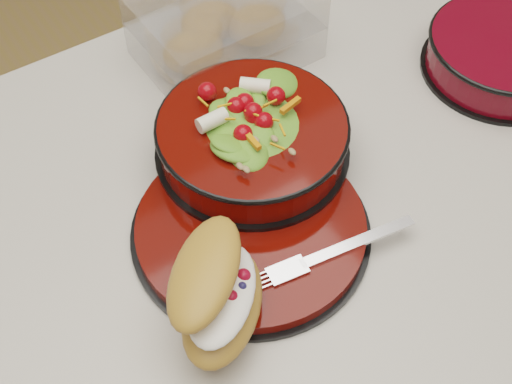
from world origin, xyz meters
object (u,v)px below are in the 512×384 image
dinner_plate (252,228)px  croissant (218,292)px  island_counter (330,321)px  fork (337,250)px  salad_bowl (252,132)px  extra_bowl (505,53)px  pastry_box (224,28)px

dinner_plate → croissant: croissant is taller
island_counter → fork: 0.50m
island_counter → salad_bowl: size_ratio=5.37×
salad_bowl → extra_bowl: salad_bowl is taller
island_counter → salad_bowl: bearing=155.1°
pastry_box → island_counter: bearing=-80.6°
croissant → pastry_box: croissant is taller
fork → extra_bowl: 0.39m
croissant → fork: size_ratio=0.92×
salad_bowl → fork: bearing=-90.0°
croissant → island_counter: bearing=-22.7°
salad_bowl → extra_bowl: (0.37, -0.04, -0.03)m
salad_bowl → island_counter: bearing=-24.9°
island_counter → dinner_plate: bearing=-170.5°
island_counter → croissant: size_ratio=7.67×
dinner_plate → extra_bowl: size_ratio=1.26×
dinner_plate → fork: (0.06, -0.08, 0.01)m
dinner_plate → salad_bowl: (0.06, 0.09, 0.05)m
salad_bowl → fork: size_ratio=1.32×
salad_bowl → pastry_box: (0.08, 0.19, -0.01)m
extra_bowl → island_counter: bearing=-177.0°
island_counter → extra_bowl: extra_bowl is taller
island_counter → croissant: 0.58m
croissant → fork: croissant is taller
fork → extra_bowl: size_ratio=0.83×
fork → pastry_box: (0.08, 0.35, 0.02)m
island_counter → pastry_box: size_ratio=5.54×
dinner_plate → fork: size_ratio=1.53×
island_counter → fork: bearing=-137.7°
fork → dinner_plate: bearing=42.8°
extra_bowl → fork: bearing=-161.5°
dinner_plate → salad_bowl: salad_bowl is taller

